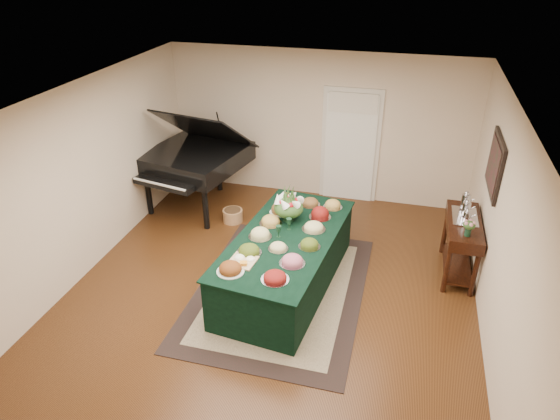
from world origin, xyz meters
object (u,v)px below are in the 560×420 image
(floral_centerpiece, at_px, (289,204))
(buffet_table, at_px, (286,261))
(mahogany_sideboard, at_px, (463,233))
(grand_piano, at_px, (195,158))

(floral_centerpiece, bearing_deg, buffet_table, -80.21)
(buffet_table, bearing_deg, mahogany_sideboard, 21.52)
(mahogany_sideboard, bearing_deg, grand_piano, 167.52)
(buffet_table, relative_size, floral_centerpiece, 6.40)
(mahogany_sideboard, bearing_deg, floral_centerpiece, -168.74)
(grand_piano, relative_size, mahogany_sideboard, 1.69)
(floral_centerpiece, bearing_deg, grand_piano, 144.44)
(buffet_table, xyz_separation_m, grand_piano, (-2.14, 1.92, 0.54))
(mahogany_sideboard, bearing_deg, buffet_table, -158.48)
(grand_piano, bearing_deg, floral_centerpiece, -35.56)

